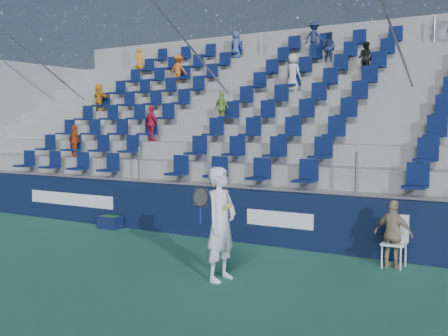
% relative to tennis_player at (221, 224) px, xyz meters
% --- Properties ---
extents(ground, '(70.00, 70.00, 0.00)m').
position_rel_tennis_player_xyz_m(ground, '(-1.86, -0.09, -0.97)').
color(ground, '#2E6B53').
rests_on(ground, ground).
extents(sponsor_wall, '(24.00, 0.32, 1.20)m').
position_rel_tennis_player_xyz_m(sponsor_wall, '(-1.85, 3.06, -0.37)').
color(sponsor_wall, '#0E1735').
rests_on(sponsor_wall, ground).
extents(grandstand, '(24.00, 8.17, 6.63)m').
position_rel_tennis_player_xyz_m(grandstand, '(-1.86, 8.16, 1.17)').
color(grandstand, gray).
rests_on(grandstand, ground).
extents(tennis_player, '(0.69, 0.71, 1.94)m').
position_rel_tennis_player_xyz_m(tennis_player, '(0.00, 0.00, 0.00)').
color(tennis_player, silver).
rests_on(tennis_player, ground).
extents(line_judge_chair, '(0.46, 0.47, 0.97)m').
position_rel_tennis_player_xyz_m(line_judge_chair, '(2.25, 2.56, -0.42)').
color(line_judge_chair, white).
rests_on(line_judge_chair, ground).
extents(line_judge, '(0.78, 0.42, 1.27)m').
position_rel_tennis_player_xyz_m(line_judge, '(2.25, 2.41, -0.34)').
color(line_judge, tan).
rests_on(line_judge, ground).
extents(ball_bin, '(0.59, 0.40, 0.33)m').
position_rel_tennis_player_xyz_m(ball_bin, '(-5.11, 2.66, -0.79)').
color(ball_bin, '#10183C').
rests_on(ball_bin, ground).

